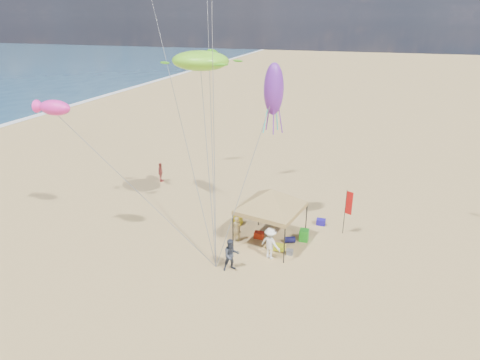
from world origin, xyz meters
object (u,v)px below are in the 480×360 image
(person_near_b, at_px, (231,255))
(chair_yellow, at_px, (238,219))
(feather_flag, at_px, (348,205))
(person_near_a, at_px, (236,229))
(person_near_c, at_px, (271,243))
(beach_cart, at_px, (277,247))
(canopy_tent, at_px, (271,191))
(cooler_red, at_px, (259,235))
(cooler_blue, at_px, (321,222))
(person_far_a, at_px, (161,172))
(chair_green, at_px, (304,235))

(person_near_b, bearing_deg, chair_yellow, 69.58)
(feather_flag, relative_size, chair_yellow, 4.03)
(person_near_a, relative_size, person_near_c, 0.85)
(chair_yellow, relative_size, beach_cart, 0.78)
(canopy_tent, xyz_separation_m, chair_yellow, (-2.45, 1.56, -2.86))
(cooler_red, xyz_separation_m, beach_cart, (1.31, -0.98, 0.01))
(cooler_red, height_order, person_near_a, person_near_a)
(cooler_blue, relative_size, chair_yellow, 0.77)
(cooler_red, bearing_deg, chair_yellow, 143.71)
(canopy_tent, xyz_separation_m, person_far_a, (-10.39, 6.45, -2.45))
(cooler_red, bearing_deg, chair_green, 11.35)
(chair_green, height_order, person_near_c, person_near_c)
(cooler_red, distance_m, chair_green, 2.61)
(cooler_blue, height_order, chair_yellow, chair_yellow)
(canopy_tent, bearing_deg, beach_cart, -50.05)
(canopy_tent, distance_m, person_near_a, 3.11)
(canopy_tent, bearing_deg, person_near_b, -110.55)
(chair_yellow, height_order, beach_cart, chair_yellow)
(person_near_a, bearing_deg, cooler_blue, 178.85)
(person_near_c, height_order, person_far_a, person_near_c)
(cooler_red, bearing_deg, person_far_a, 147.49)
(beach_cart, bearing_deg, person_near_b, -124.92)
(feather_flag, bearing_deg, chair_green, -146.04)
(chair_yellow, bearing_deg, cooler_red, -36.29)
(person_near_b, distance_m, person_far_a, 13.35)
(cooler_red, xyz_separation_m, cooler_blue, (3.24, 2.76, 0.00))
(canopy_tent, xyz_separation_m, person_near_b, (-1.22, -3.26, -2.34))
(person_near_a, bearing_deg, person_near_c, 113.72)
(chair_green, distance_m, person_near_c, 2.83)
(canopy_tent, distance_m, cooler_red, 3.12)
(cooler_red, distance_m, person_near_b, 3.66)
(cooler_blue, height_order, person_far_a, person_far_a)
(beach_cart, bearing_deg, chair_yellow, 143.45)
(cooler_blue, xyz_separation_m, chair_green, (-0.68, -2.25, 0.16))
(chair_green, distance_m, person_near_b, 5.11)
(canopy_tent, xyz_separation_m, beach_cart, (0.58, -0.69, -3.01))
(person_near_a, bearing_deg, beach_cart, 134.21)
(beach_cart, distance_m, person_near_a, 2.54)
(feather_flag, bearing_deg, person_far_a, 163.99)
(cooler_blue, distance_m, person_far_a, 13.34)
(cooler_blue, xyz_separation_m, person_near_c, (-2.10, -4.63, 0.72))
(beach_cart, bearing_deg, feather_flag, 40.84)
(cooler_blue, relative_size, person_near_c, 0.30)
(person_near_a, relative_size, person_far_a, 1.01)
(feather_flag, bearing_deg, beach_cart, -139.16)
(chair_green, distance_m, beach_cart, 1.95)
(cooler_blue, bearing_deg, person_near_a, -141.63)
(beach_cart, height_order, person_near_c, person_near_c)
(feather_flag, bearing_deg, canopy_tent, -150.26)
(person_near_a, height_order, person_near_b, person_near_b)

